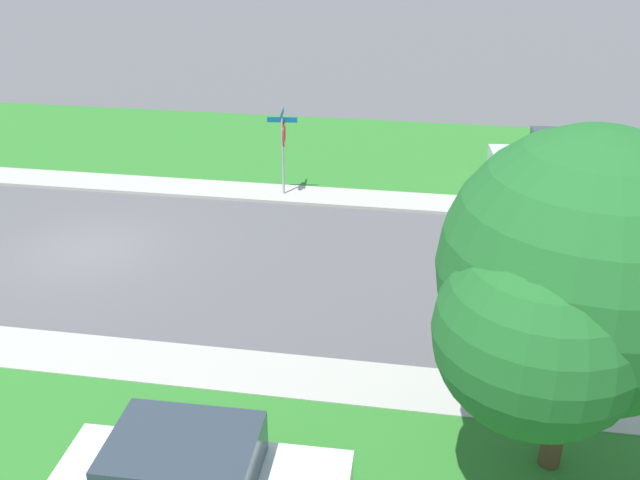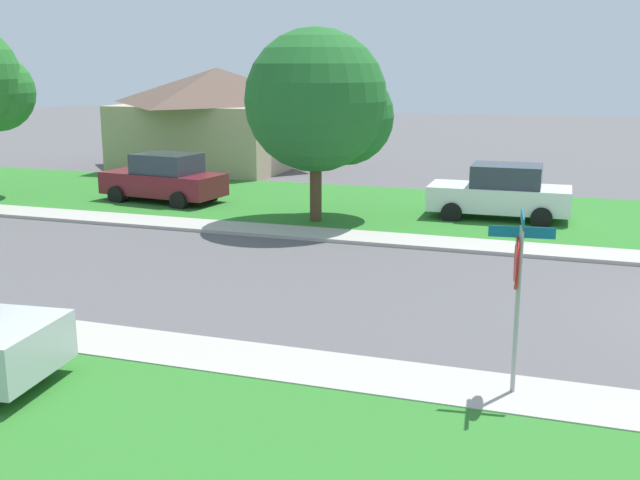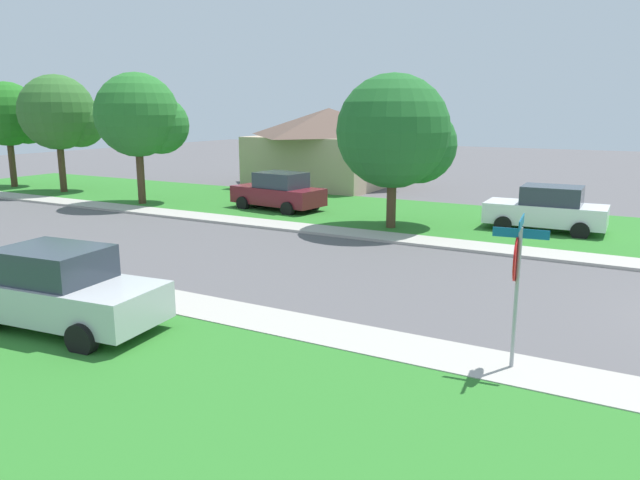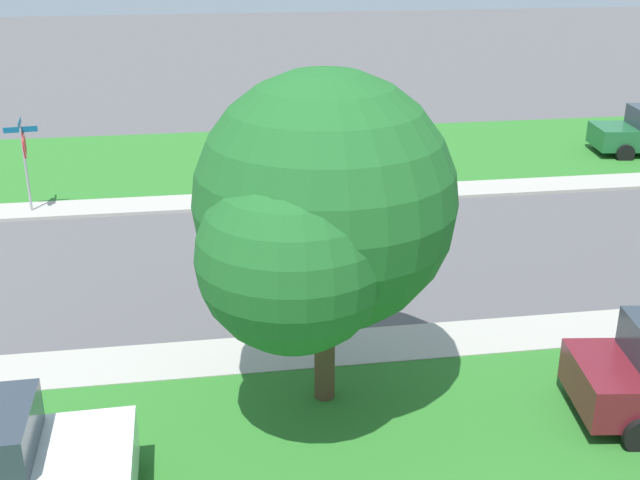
# 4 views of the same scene
# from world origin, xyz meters

# --- Properties ---
(ground_plane) EXTENTS (120.00, 120.00, 0.00)m
(ground_plane) POSITION_xyz_m (0.00, 0.00, 0.00)
(ground_plane) COLOR #565456
(sidewalk_east) EXTENTS (1.40, 56.00, 0.10)m
(sidewalk_east) POSITION_xyz_m (4.70, 12.00, 0.05)
(sidewalk_east) COLOR #ADA89E
(sidewalk_east) RESTS_ON ground
(sidewalk_west) EXTENTS (1.40, 56.00, 0.10)m
(sidewalk_west) POSITION_xyz_m (-4.70, 12.00, 0.05)
(sidewalk_west) COLOR #ADA89E
(sidewalk_west) RESTS_ON ground
(lawn_west) EXTENTS (8.00, 56.00, 0.08)m
(lawn_west) POSITION_xyz_m (-9.40, 12.00, 0.04)
(lawn_west) COLOR #2D7528
(lawn_west) RESTS_ON ground
(stop_sign_far_corner) EXTENTS (0.92, 0.92, 2.77)m
(stop_sign_far_corner) POSITION_xyz_m (-4.64, 4.44, 1.89)
(stop_sign_far_corner) COLOR #9E9EA3
(stop_sign_far_corner) RESTS_ON ground
(car_silver_across_road) EXTENTS (2.37, 4.46, 1.76)m
(car_silver_across_road) POSITION_xyz_m (-7.09, 13.08, 0.87)
(car_silver_across_road) COLOR silver
(car_silver_across_road) RESTS_ON ground
(tree_sidewalk_mid) EXTENTS (4.58, 4.26, 5.86)m
(tree_sidewalk_mid) POSITION_xyz_m (6.60, 11.12, 3.59)
(tree_sidewalk_mid) COLOR #4C3823
(tree_sidewalk_mid) RESTS_ON ground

